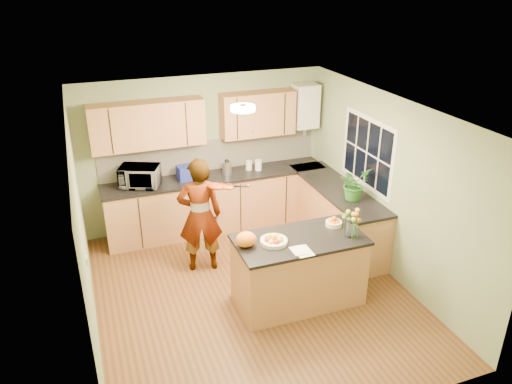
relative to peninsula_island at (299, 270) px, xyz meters
name	(u,v)px	position (x,y,z in m)	size (l,w,h in m)	color
floor	(252,293)	(-0.51, 0.35, -0.47)	(4.50, 4.50, 0.00)	#523417
ceiling	(251,111)	(-0.51, 0.35, 2.03)	(4.00, 4.50, 0.02)	white
wall_back	(205,152)	(-0.51, 2.60, 0.78)	(4.00, 0.02, 2.50)	gray
wall_front	(341,319)	(-0.51, -1.90, 0.78)	(4.00, 0.02, 2.50)	gray
wall_left	(83,237)	(-2.51, 0.35, 0.78)	(0.02, 4.50, 2.50)	gray
wall_right	(389,187)	(1.49, 0.35, 0.78)	(0.02, 4.50, 2.50)	gray
back_counter	(217,202)	(-0.41, 2.30, 0.00)	(3.64, 0.62, 0.94)	#A26941
right_counter	(336,215)	(1.19, 1.20, 0.00)	(0.62, 2.24, 0.94)	#A26941
splashback	(211,155)	(-0.41, 2.58, 0.73)	(3.60, 0.02, 0.52)	silver
upper_cabinets	(195,120)	(-0.68, 2.43, 1.38)	(3.20, 0.34, 0.70)	#A26941
boiler	(305,106)	(1.19, 2.44, 1.43)	(0.40, 0.30, 0.86)	white
window_right	(367,153)	(1.48, 0.95, 1.08)	(0.01, 1.30, 1.05)	white
light_switch	(87,260)	(-2.49, -0.25, 0.83)	(0.02, 0.09, 0.09)	white
ceiling_lamp	(243,108)	(-0.51, 0.65, 1.99)	(0.30, 0.30, 0.07)	#FFEABF
peninsula_island	(299,270)	(0.00, 0.00, 0.00)	(1.62, 0.83, 0.93)	#A26941
fruit_dish	(274,240)	(-0.35, 0.00, 0.51)	(0.33, 0.33, 0.12)	#F2E4C1
orange_bowl	(334,222)	(0.55, 0.15, 0.52)	(0.21, 0.21, 0.12)	#F2E4C1
flower_vase	(352,216)	(0.60, -0.18, 0.75)	(0.23, 0.23, 0.43)	silver
orange_bag	(246,239)	(-0.69, 0.05, 0.56)	(0.25, 0.21, 0.19)	orange
papers	(303,251)	(-0.10, -0.30, 0.47)	(0.19, 0.27, 0.01)	white
violinist	(200,215)	(-0.97, 1.20, 0.38)	(0.62, 0.40, 1.69)	tan
violin	(217,186)	(-0.77, 0.98, 0.88)	(0.59, 0.24, 0.12)	#541B05
microwave	(140,176)	(-1.62, 2.30, 0.63)	(0.58, 0.39, 0.32)	white
blue_box	(187,173)	(-0.89, 2.31, 0.59)	(0.29, 0.21, 0.23)	navy
kettle	(227,167)	(-0.23, 2.30, 0.59)	(0.16, 0.16, 0.29)	silver
jar_cream	(249,165)	(0.16, 2.35, 0.55)	(0.10, 0.10, 0.16)	#F2E4C1
jar_white	(258,165)	(0.30, 2.29, 0.56)	(0.11, 0.11, 0.17)	white
potted_plant	(354,184)	(1.19, 0.76, 0.71)	(0.43, 0.38, 0.48)	#2B6C24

